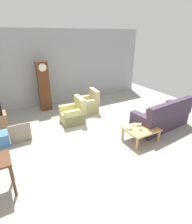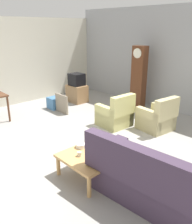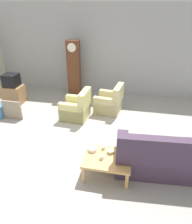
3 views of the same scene
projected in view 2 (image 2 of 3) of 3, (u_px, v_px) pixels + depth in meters
name	position (u px, v px, depth m)	size (l,w,h in m)	color
ground_plane	(90.00, 146.00, 5.53)	(10.40, 10.40, 0.00)	#999691
garage_door_wall	(178.00, 61.00, 7.31)	(8.40, 0.16, 3.20)	#9EA0A5
pegboard_wall_left	(16.00, 62.00, 8.19)	(0.12, 6.40, 2.88)	beige
couch_floral	(153.00, 184.00, 3.61)	(2.16, 1.04, 1.04)	#423347
armchair_olive_near	(115.00, 115.00, 6.53)	(0.83, 0.81, 0.92)	#CCC67A
armchair_olive_far	(157.00, 119.00, 6.29)	(0.88, 0.85, 0.92)	tan
coffee_table_wood	(87.00, 160.00, 4.26)	(0.96, 0.76, 0.42)	tan
grandfather_clock	(139.00, 78.00, 7.75)	(0.44, 0.30, 2.02)	#562D19
tv_stand_cabinet	(77.00, 94.00, 8.65)	(0.68, 0.52, 0.61)	#997047
tv_crt	(77.00, 79.00, 8.48)	(0.48, 0.44, 0.42)	black
framed_picture_leaning	(62.00, 104.00, 7.55)	(0.60, 0.05, 0.59)	gray
storage_box_blue	(56.00, 103.00, 8.02)	(0.41, 0.47, 0.37)	teal
cup_white_porcelain	(101.00, 155.00, 4.20)	(0.08, 0.08, 0.10)	white
cup_blue_rimmed	(92.00, 148.00, 4.47)	(0.08, 0.08, 0.08)	silver
cup_cream_tall	(79.00, 154.00, 4.25)	(0.08, 0.08, 0.08)	beige
bowl_white_stacked	(81.00, 145.00, 4.56)	(0.19, 0.19, 0.08)	white
bowl_shallow_green	(94.00, 153.00, 4.30)	(0.14, 0.14, 0.06)	#B2C69E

